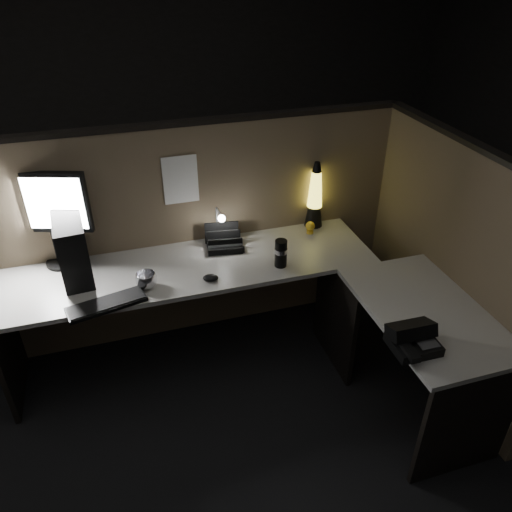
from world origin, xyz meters
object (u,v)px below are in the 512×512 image
object	(u,v)px
monitor	(51,210)
lava_lamp	(315,200)
pc_tower	(73,250)
desk_phone	(412,338)
keyboard	(107,304)

from	to	relation	value
monitor	lava_lamp	world-z (taller)	monitor
pc_tower	desk_phone	size ratio (longest dim) A/B	1.56
keyboard	desk_phone	size ratio (longest dim) A/B	1.78
keyboard	desk_phone	distance (m)	1.61
pc_tower	lava_lamp	size ratio (longest dim) A/B	0.80
lava_lamp	desk_phone	bearing A→B (deg)	-90.87
lava_lamp	pc_tower	bearing A→B (deg)	-173.26
keyboard	desk_phone	world-z (taller)	desk_phone
keyboard	desk_phone	bearing A→B (deg)	-41.51
pc_tower	lava_lamp	xyz separation A→B (m)	(1.58, 0.19, 0.01)
keyboard	desk_phone	xyz separation A→B (m)	(1.41, -0.77, 0.04)
lava_lamp	desk_phone	xyz separation A→B (m)	(-0.02, -1.29, -0.14)
monitor	desk_phone	distance (m)	2.13
lava_lamp	desk_phone	distance (m)	1.30
monitor	keyboard	world-z (taller)	monitor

